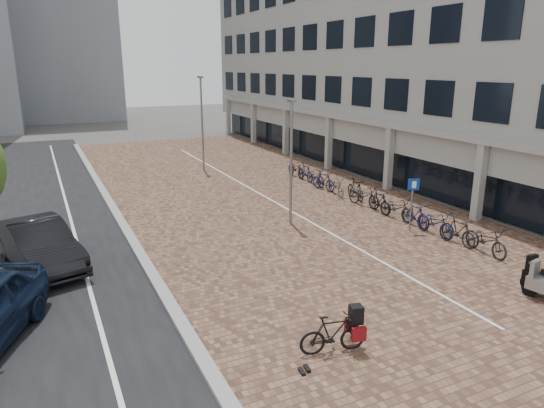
# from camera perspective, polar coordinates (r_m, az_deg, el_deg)

# --- Properties ---
(ground) EXTENTS (140.00, 140.00, 0.00)m
(ground) POSITION_cam_1_polar(r_m,az_deg,el_deg) (14.57, 10.44, -10.82)
(ground) COLOR #474442
(ground) RESTS_ON ground
(plaza_brick) EXTENTS (14.50, 42.00, 0.04)m
(plaza_brick) POSITION_cam_1_polar(r_m,az_deg,el_deg) (25.33, -1.79, 1.09)
(plaza_brick) COLOR brown
(plaza_brick) RESTS_ON ground
(street_asphalt) EXTENTS (8.00, 50.00, 0.03)m
(street_asphalt) POSITION_cam_1_polar(r_m,az_deg,el_deg) (23.36, -27.31, -2.03)
(street_asphalt) COLOR black
(street_asphalt) RESTS_ON ground
(curb) EXTENTS (0.35, 42.00, 0.14)m
(curb) POSITION_cam_1_polar(r_m,az_deg,el_deg) (23.47, -17.85, -0.74)
(curb) COLOR gray
(curb) RESTS_ON ground
(lane_line) EXTENTS (0.12, 44.00, 0.00)m
(lane_line) POSITION_cam_1_polar(r_m,az_deg,el_deg) (23.34, -22.44, -1.41)
(lane_line) COLOR white
(lane_line) RESTS_ON street_asphalt
(parking_line) EXTENTS (0.10, 30.00, 0.00)m
(parking_line) POSITION_cam_1_polar(r_m,az_deg,el_deg) (25.40, -1.38, 1.19)
(parking_line) COLOR white
(parking_line) RESTS_ON plaza_brick
(office_building) EXTENTS (8.40, 40.00, 15.00)m
(office_building) POSITION_cam_1_polar(r_m,az_deg,el_deg) (33.69, 13.36, 18.84)
(office_building) COLOR #969691
(office_building) RESTS_ON ground
(car_dark) EXTENTS (2.88, 5.06, 1.58)m
(car_dark) POSITION_cam_1_polar(r_m,az_deg,el_deg) (17.89, -25.46, -4.29)
(car_dark) COLOR black
(car_dark) RESTS_ON ground
(hero_bike) EXTENTS (1.68, 0.78, 1.14)m
(hero_bike) POSITION_cam_1_polar(r_m,az_deg,el_deg) (11.80, 7.11, -14.69)
(hero_bike) COLOR black
(hero_bike) RESTS_ON ground
(shoes) EXTENTS (0.38, 0.33, 0.09)m
(shoes) POSITION_cam_1_polar(r_m,az_deg,el_deg) (11.32, 3.86, -18.84)
(shoes) COLOR black
(shoes) RESTS_ON ground
(parking_sign) EXTENTS (0.44, 0.21, 2.18)m
(parking_sign) POSITION_cam_1_polar(r_m,az_deg,el_deg) (20.18, 16.01, 0.78)
(parking_sign) COLOR slate
(parking_sign) RESTS_ON ground
(lamp_near) EXTENTS (0.12, 0.12, 5.12)m
(lamp_near) POSITION_cam_1_polar(r_m,az_deg,el_deg) (20.08, 2.23, 4.61)
(lamp_near) COLOR slate
(lamp_near) RESTS_ON ground
(lamp_far) EXTENTS (0.12, 0.12, 5.76)m
(lamp_far) POSITION_cam_1_polar(r_m,az_deg,el_deg) (30.98, -8.12, 9.08)
(lamp_far) COLOR gray
(lamp_far) RESTS_ON ground
(bike_row) EXTENTS (1.30, 15.81, 1.05)m
(bike_row) POSITION_cam_1_polar(r_m,az_deg,el_deg) (23.62, 10.78, 1.00)
(bike_row) COLOR black
(bike_row) RESTS_ON ground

